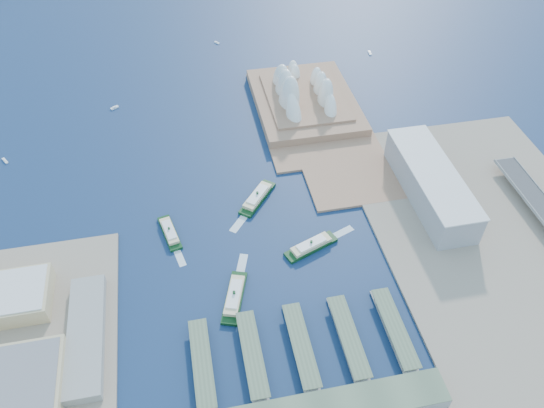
{
  "coord_description": "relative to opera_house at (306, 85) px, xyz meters",
  "views": [
    {
      "loc": [
        -56.5,
        -300.99,
        406.94
      ],
      "look_at": [
        21.14,
        85.79,
        18.0
      ],
      "focal_mm": 35.0,
      "sensor_mm": 36.0,
      "label": 1
    }
  ],
  "objects": [
    {
      "name": "ground",
      "position": [
        -105.0,
        -280.0,
        -32.0
      ],
      "size": [
        3000.0,
        3000.0,
        0.0
      ],
      "primitive_type": "plane",
      "color": "#0F2146",
      "rests_on": "ground"
    },
    {
      "name": "east_land",
      "position": [
        135.0,
        -330.0,
        -30.5
      ],
      "size": [
        240.0,
        500.0,
        3.0
      ],
      "primitive_type": "cube",
      "color": "gray",
      "rests_on": "ground"
    },
    {
      "name": "peninsula",
      "position": [
        2.5,
        -20.0,
        -30.5
      ],
      "size": [
        135.0,
        220.0,
        3.0
      ],
      "primitive_type": "cube",
      "color": "#966C52",
      "rests_on": "ground"
    },
    {
      "name": "opera_house",
      "position": [
        0.0,
        0.0,
        0.0
      ],
      "size": [
        134.0,
        180.0,
        58.0
      ],
      "primitive_type": null,
      "color": "white",
      "rests_on": "peninsula"
    },
    {
      "name": "toaster_building",
      "position": [
        90.0,
        -200.0,
        -11.5
      ],
      "size": [
        45.0,
        155.0,
        35.0
      ],
      "primitive_type": "cube",
      "color": "gray",
      "rests_on": "east_land"
    },
    {
      "name": "ferry_wharves",
      "position": [
        -91.0,
        -355.0,
        -27.35
      ],
      "size": [
        184.0,
        90.0,
        9.3
      ],
      "primitive_type": null,
      "color": "#51634B",
      "rests_on": "ground"
    },
    {
      "name": "ferry_a",
      "position": [
        -192.67,
        -198.76,
        -27.25
      ],
      "size": [
        23.52,
        51.87,
        9.51
      ],
      "primitive_type": null,
      "rotation": [
        0.0,
        0.0,
        0.22
      ],
      "color": "#0C3314",
      "rests_on": "ground"
    },
    {
      "name": "ferry_b",
      "position": [
        -94.56,
        -166.04,
        -26.4
      ],
      "size": [
        48.88,
        55.67,
        11.21
      ],
      "primitive_type": null,
      "rotation": [
        0.0,
        0.0,
        -0.68
      ],
      "color": "#0C3314",
      "rests_on": "ground"
    },
    {
      "name": "ferry_c",
      "position": [
        -138.93,
        -292.23,
        -26.45
      ],
      "size": [
        32.86,
        60.44,
        11.11
      ],
      "primitive_type": null,
      "rotation": [
        0.0,
        0.0,
        2.82
      ],
      "color": "#0C3314",
      "rests_on": "ground"
    },
    {
      "name": "ferry_d",
      "position": [
        -54.22,
        -246.14,
        -26.6
      ],
      "size": [
        58.54,
        34.11,
        10.8
      ],
      "primitive_type": null,
      "rotation": [
        0.0,
        0.0,
        1.94
      ],
      "color": "#0C3314",
      "rests_on": "ground"
    },
    {
      "name": "boat_a",
      "position": [
        -378.13,
        -42.39,
        -30.82
      ],
      "size": [
        8.99,
        11.99,
        2.35
      ],
      "primitive_type": null,
      "rotation": [
        0.0,
        0.0,
        0.55
      ],
      "color": "white",
      "rests_on": "ground"
    },
    {
      "name": "boat_b",
      "position": [
        -251.26,
        44.47,
        -30.51
      ],
      "size": [
        11.45,
        8.89,
        2.97
      ],
      "primitive_type": null,
      "rotation": [
        0.0,
        0.0,
        2.1
      ],
      "color": "white",
      "rests_on": "ground"
    },
    {
      "name": "boat_c",
      "position": [
        132.32,
        118.07,
        -30.64
      ],
      "size": [
        4.95,
        12.43,
        2.72
      ],
      "primitive_type": null,
      "rotation": [
        0.0,
        0.0,
        3.02
      ],
      "color": "white",
      "rests_on": "ground"
    },
    {
      "name": "boat_e",
      "position": [
        -94.38,
        196.81,
        -30.79
      ],
      "size": [
        8.09,
        9.88,
        2.41
      ],
      "primitive_type": null,
      "rotation": [
        0.0,
        0.0,
        0.59
      ],
      "color": "white",
      "rests_on": "ground"
    }
  ]
}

